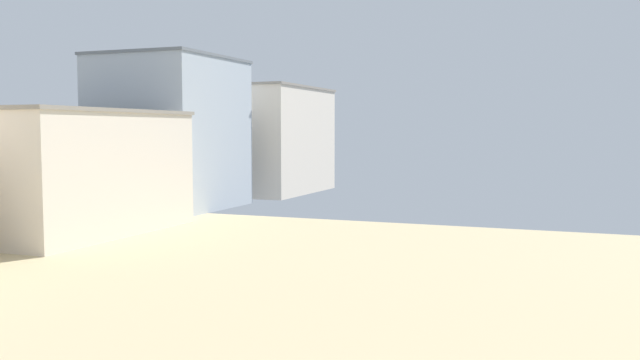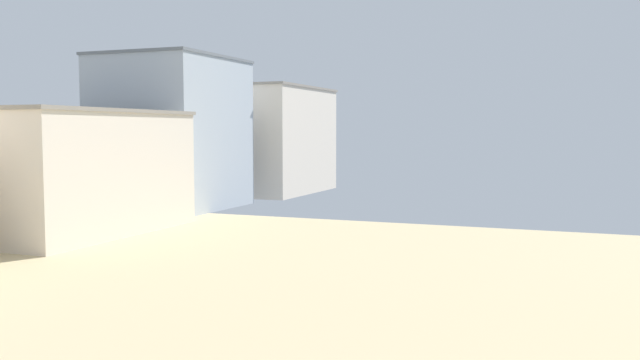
{
  "view_description": "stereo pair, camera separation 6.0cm",
  "coord_description": "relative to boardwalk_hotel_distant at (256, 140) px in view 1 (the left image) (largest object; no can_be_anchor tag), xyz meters",
  "views": [
    {
      "loc": [
        12.63,
        1.36,
        8.45
      ],
      "look_at": [
        5.27,
        20.29,
        6.92
      ],
      "focal_mm": 37.41,
      "sensor_mm": 36.0,
      "label": 1
    },
    {
      "loc": [
        12.68,
        1.38,
        8.45
      ],
      "look_at": [
        5.27,
        20.29,
        6.92
      ],
      "focal_mm": 37.41,
      "sensor_mm": 36.0,
      "label": 2
    }
  ],
  "objects": [
    {
      "name": "boardwalk_hotel_far",
      "position": [
        -0.0,
        -20.49,
        1.03
      ],
      "size": [
        12.56,
        14.6,
        16.29
      ],
      "color": "#ADB7C1",
      "rests_on": "ground"
    },
    {
      "name": "boardwalk_hotel_distant",
      "position": [
        0.0,
        0.0,
        0.0
      ],
      "size": [
        16.37,
        19.1,
        14.24
      ],
      "color": "silver",
      "rests_on": "ground"
    },
    {
      "name": "boardwalk_hotel_mid",
      "position": [
        -0.0,
        -38.46,
        -2.06
      ],
      "size": [
        16.69,
        18.8,
        10.12
      ],
      "color": "silver",
      "rests_on": "ground"
    }
  ]
}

